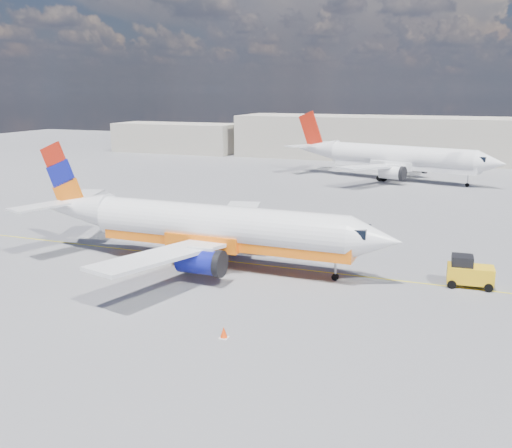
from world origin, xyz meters
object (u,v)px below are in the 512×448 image
(gse_tug, at_px, (469,272))
(second_jet, at_px, (395,158))
(main_jet, at_px, (208,227))
(traffic_cone, at_px, (224,333))

(gse_tug, bearing_deg, second_jet, 100.01)
(main_jet, relative_size, gse_tug, 9.60)
(second_jet, distance_m, traffic_cone, 59.20)
(gse_tug, distance_m, traffic_cone, 18.06)
(main_jet, distance_m, traffic_cone, 13.43)
(traffic_cone, bearing_deg, gse_tug, 48.09)
(main_jet, distance_m, gse_tug, 18.64)
(gse_tug, bearing_deg, traffic_cone, -135.48)
(gse_tug, relative_size, traffic_cone, 4.80)
(main_jet, bearing_deg, traffic_cone, -60.41)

